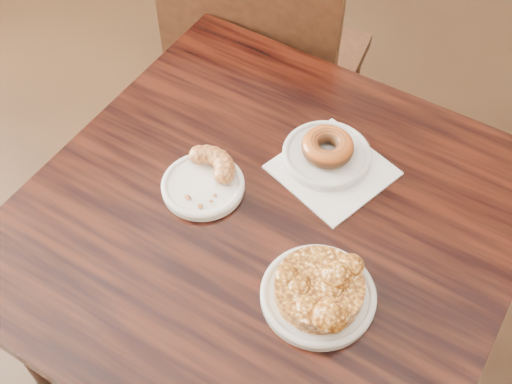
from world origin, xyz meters
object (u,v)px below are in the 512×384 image
at_px(glazed_donut, 328,147).
at_px(cafe_table, 265,317).
at_px(apple_fritter, 319,286).
at_px(cruller_fragment, 202,178).
at_px(chair_far, 274,68).

bearing_deg(glazed_donut, cafe_table, -104.71).
height_order(apple_fritter, cruller_fragment, apple_fritter).
xyz_separation_m(cafe_table, apple_fritter, (0.13, -0.11, 0.41)).
distance_m(cafe_table, cruller_fragment, 0.42).
height_order(cafe_table, chair_far, chair_far).
height_order(glazed_donut, cruller_fragment, glazed_donut).
bearing_deg(chair_far, apple_fritter, 115.08).
distance_m(cafe_table, glazed_donut, 0.44).
height_order(cafe_table, glazed_donut, glazed_donut).
bearing_deg(glazed_donut, cruller_fragment, -138.03).
bearing_deg(glazed_donut, chair_far, 122.59).
relative_size(chair_far, cruller_fragment, 7.51).
height_order(glazed_donut, apple_fritter, apple_fritter).
distance_m(glazed_donut, cruller_fragment, 0.23).
xyz_separation_m(apple_fritter, cruller_fragment, (-0.26, 0.11, -0.01)).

